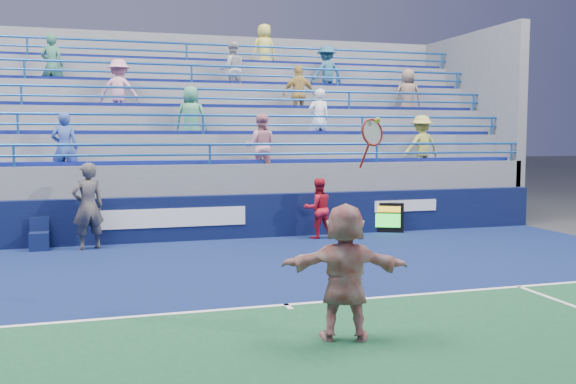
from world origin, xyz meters
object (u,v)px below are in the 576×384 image
object	(u,v)px
judge_chair	(39,240)
tennis_player	(345,271)
serve_speed_board	(382,218)
line_judge	(88,206)
ball_girl	(318,208)

from	to	relation	value
judge_chair	tennis_player	xyz separation A→B (m)	(4.22, -7.82, 0.64)
serve_speed_board	tennis_player	xyz separation A→B (m)	(-4.26, -8.09, 0.47)
serve_speed_board	line_judge	xyz separation A→B (m)	(-7.42, -0.45, 0.58)
judge_chair	tennis_player	world-z (taller)	tennis_player
ball_girl	judge_chair	bearing A→B (deg)	-3.96
judge_chair	tennis_player	bearing A→B (deg)	-61.66
line_judge	judge_chair	bearing A→B (deg)	-28.25
tennis_player	serve_speed_board	bearing A→B (deg)	62.22
line_judge	ball_girl	bearing A→B (deg)	161.57
ball_girl	serve_speed_board	bearing A→B (deg)	-169.86
serve_speed_board	judge_chair	size ratio (longest dim) A/B	1.48
tennis_player	line_judge	size ratio (longest dim) A/B	1.42
line_judge	ball_girl	distance (m)	5.48
line_judge	ball_girl	xyz separation A→B (m)	(5.47, 0.01, -0.23)
tennis_player	ball_girl	distance (m)	7.99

